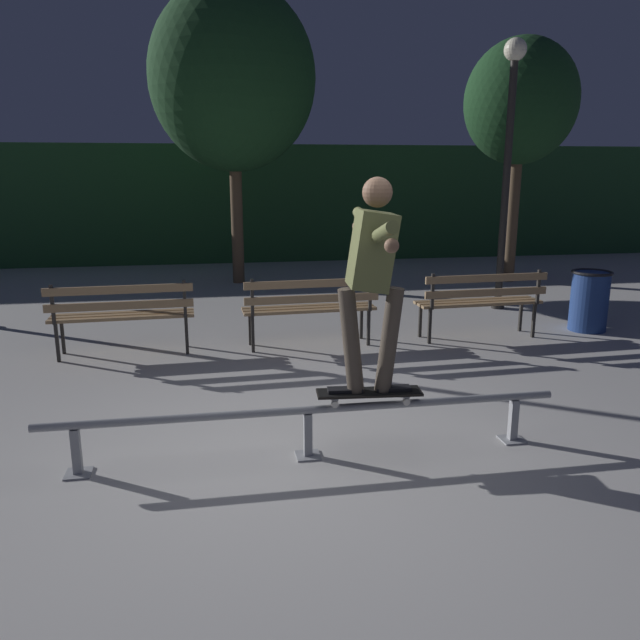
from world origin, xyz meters
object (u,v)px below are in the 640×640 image
object	(u,v)px
grind_rail	(308,418)
park_bench_leftmost	(122,310)
tree_behind_benches	(233,79)
park_bench_right_center	(481,297)
park_bench_left_center	(310,304)
lamp_post_right	(509,142)
skateboard	(369,393)
trash_can	(589,300)
skateboarder	(372,268)
tree_far_right	(521,103)

from	to	relation	value
grind_rail	park_bench_leftmost	bearing A→B (deg)	120.04
park_bench_leftmost	grind_rail	bearing A→B (deg)	-59.96
park_bench_leftmost	tree_behind_benches	world-z (taller)	tree_behind_benches
grind_rail	park_bench_right_center	size ratio (longest dim) A/B	2.39
park_bench_left_center	lamp_post_right	size ratio (longest dim) A/B	0.41
park_bench_right_center	skateboard	bearing A→B (deg)	-126.94
park_bench_left_center	trash_can	xyz separation A→B (m)	(3.77, 0.17, -0.12)
park_bench_leftmost	trash_can	size ratio (longest dim) A/B	2.02
lamp_post_right	park_bench_left_center	bearing A→B (deg)	-152.84
skateboarder	tree_far_right	world-z (taller)	tree_far_right
skateboard	tree_far_right	world-z (taller)	tree_far_right
skateboarder	tree_behind_benches	size ratio (longest dim) A/B	0.29
skateboarder	lamp_post_right	xyz separation A→B (m)	(3.22, 4.55, 1.07)
tree_far_right	lamp_post_right	bearing A→B (deg)	-119.77
park_bench_right_center	lamp_post_right	bearing A→B (deg)	57.75
park_bench_leftmost	tree_far_right	size ratio (longest dim) A/B	0.37
grind_rail	skateboarder	distance (m)	1.20
skateboard	park_bench_right_center	bearing A→B (deg)	53.06
park_bench_leftmost	park_bench_left_center	distance (m)	2.17
skateboarder	park_bench_left_center	world-z (taller)	skateboarder
skateboard	lamp_post_right	distance (m)	5.93
skateboard	tree_behind_benches	distance (m)	8.19
lamp_post_right	skateboard	bearing A→B (deg)	-125.31
grind_rail	park_bench_leftmost	world-z (taller)	park_bench_leftmost
skateboarder	park_bench_right_center	bearing A→B (deg)	53.10
tree_behind_benches	lamp_post_right	xyz separation A→B (m)	(3.85, -2.97, -1.18)
skateboard	tree_far_right	xyz separation A→B (m)	(4.50, 6.79, 2.79)
grind_rail	park_bench_leftmost	xyz separation A→B (m)	(-1.68, 2.91, 0.23)
park_bench_left_center	park_bench_right_center	world-z (taller)	same
skateboard	park_bench_leftmost	bearing A→B (deg)	126.39
grind_rail	skateboard	bearing A→B (deg)	-0.00
skateboard	skateboarder	bearing A→B (deg)	-4.56
park_bench_leftmost	trash_can	distance (m)	5.94
skateboarder	tree_far_right	bearing A→B (deg)	56.46
park_bench_right_center	lamp_post_right	distance (m)	2.75
grind_rail	park_bench_right_center	distance (m)	3.94
park_bench_leftmost	park_bench_right_center	xyz separation A→B (m)	(4.33, 0.00, 0.00)
grind_rail	tree_far_right	xyz separation A→B (m)	(4.96, 6.79, 2.96)
park_bench_leftmost	skateboard	bearing A→B (deg)	-53.61
skateboarder	park_bench_right_center	distance (m)	3.74
skateboard	tree_behind_benches	size ratio (longest dim) A/B	0.15
tree_behind_benches	trash_can	world-z (taller)	tree_behind_benches
lamp_post_right	trash_can	bearing A→B (deg)	-69.01
skateboarder	trash_can	xyz separation A→B (m)	(3.79, 3.08, -1.00)
park_bench_left_center	tree_far_right	size ratio (longest dim) A/B	0.37
grind_rail	skateboarder	size ratio (longest dim) A/B	2.47
park_bench_leftmost	tree_far_right	xyz separation A→B (m)	(6.65, 3.88, 2.73)
grind_rail	park_bench_leftmost	distance (m)	3.37
park_bench_leftmost	trash_can	world-z (taller)	park_bench_leftmost
grind_rail	lamp_post_right	bearing A→B (deg)	51.00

